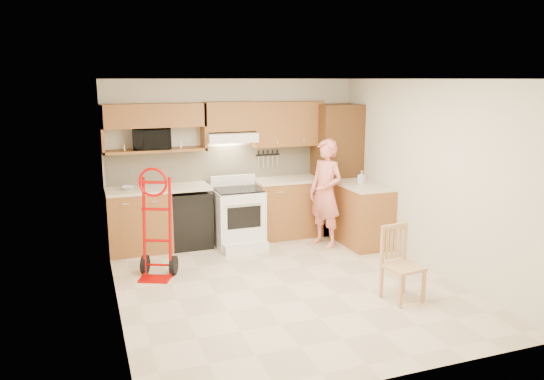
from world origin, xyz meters
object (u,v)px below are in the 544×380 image
hand_truck (155,229)px  range (239,213)px  person (326,193)px  dining_chair (403,264)px  microwave (152,139)px

hand_truck → range: bearing=56.9°
person → dining_chair: bearing=-23.2°
person → hand_truck: 2.66m
range → hand_truck: size_ratio=0.81×
microwave → person: size_ratio=0.33×
range → hand_truck: hand_truck is taller
range → dining_chair: 2.82m
person → dining_chair: person is taller
microwave → range: size_ratio=0.52×
microwave → person: microwave is taller
person → hand_truck: size_ratio=1.27×
range → dining_chair: range is taller
hand_truck → dining_chair: hand_truck is taller
person → microwave: bearing=-130.2°
hand_truck → dining_chair: (2.55, -1.68, -0.21)m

